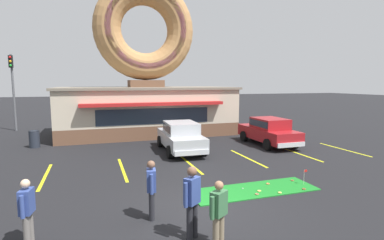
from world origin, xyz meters
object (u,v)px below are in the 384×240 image
(car_red, at_px, (269,130))
(pedestrian_blue_sweater_man, at_px, (192,199))
(car_silver, at_px, (181,135))
(putting_flag_pin, at_px, (305,173))
(golf_ball, at_px, (243,188))
(pedestrian_hooded_kid, at_px, (27,209))
(trash_bin, at_px, (34,139))
(traffic_light_pole, at_px, (13,82))
(pedestrian_clipboard_woman, at_px, (151,187))
(pedestrian_leather_jacket_man, at_px, (219,211))

(car_red, xyz_separation_m, pedestrian_blue_sweater_man, (-7.76, -8.82, 0.11))
(car_silver, bearing_deg, putting_flag_pin, -67.41)
(golf_ball, bearing_deg, pedestrian_hooded_kid, -165.70)
(car_silver, bearing_deg, car_red, 0.42)
(pedestrian_blue_sweater_man, distance_m, trash_bin, 13.49)
(car_red, distance_m, pedestrian_hooded_kid, 13.87)
(car_red, bearing_deg, golf_ball, -128.76)
(pedestrian_blue_sweater_man, bearing_deg, golf_ball, 42.99)
(car_silver, relative_size, traffic_light_pole, 0.80)
(car_silver, distance_m, traffic_light_pole, 15.03)
(car_silver, xyz_separation_m, pedestrian_clipboard_woman, (-3.01, -7.47, 0.02))
(car_silver, height_order, pedestrian_leather_jacket_man, car_silver)
(pedestrian_leather_jacket_man, bearing_deg, golf_ball, 53.73)
(pedestrian_hooded_kid, height_order, trash_bin, pedestrian_hooded_kid)
(putting_flag_pin, bearing_deg, pedestrian_leather_jacket_man, -148.76)
(car_red, bearing_deg, car_silver, -179.58)
(pedestrian_clipboard_woman, distance_m, trash_bin, 12.00)
(pedestrian_hooded_kid, xyz_separation_m, pedestrian_clipboard_woman, (2.90, 0.42, 0.05))
(pedestrian_hooded_kid, bearing_deg, traffic_light_pole, 102.59)
(pedestrian_leather_jacket_man, relative_size, trash_bin, 1.58)
(car_red, relative_size, pedestrian_blue_sweater_man, 2.61)
(pedestrian_blue_sweater_man, xyz_separation_m, pedestrian_leather_jacket_man, (0.43, -0.56, -0.13))
(traffic_light_pole, bearing_deg, car_red, -34.63)
(pedestrian_clipboard_woman, height_order, traffic_light_pole, traffic_light_pole)
(car_silver, xyz_separation_m, car_red, (5.46, 0.04, 0.00))
(car_silver, relative_size, pedestrian_hooded_kid, 2.99)
(car_silver, relative_size, pedestrian_clipboard_woman, 2.85)
(car_silver, bearing_deg, golf_ball, -86.52)
(car_red, relative_size, pedestrian_clipboard_woman, 2.82)
(pedestrian_hooded_kid, bearing_deg, pedestrian_blue_sweater_man, -13.86)
(golf_ball, relative_size, putting_flag_pin, 0.08)
(golf_ball, distance_m, car_silver, 6.35)
(putting_flag_pin, bearing_deg, car_red, 67.52)
(traffic_light_pole, bearing_deg, pedestrian_hooded_kid, -77.41)
(pedestrian_hooded_kid, bearing_deg, trash_bin, 98.52)
(golf_ball, bearing_deg, trash_bin, 129.06)
(golf_ball, distance_m, pedestrian_hooded_kid, 6.55)
(car_silver, distance_m, pedestrian_clipboard_woman, 8.06)
(car_red, distance_m, trash_bin, 13.58)
(car_red, height_order, pedestrian_clipboard_woman, pedestrian_clipboard_woman)
(car_silver, distance_m, trash_bin, 8.45)
(pedestrian_clipboard_woman, bearing_deg, car_red, 41.56)
(car_silver, height_order, pedestrian_clipboard_woman, pedestrian_clipboard_woman)
(putting_flag_pin, distance_m, pedestrian_leather_jacket_man, 5.39)
(putting_flag_pin, relative_size, pedestrian_hooded_kid, 0.36)
(trash_bin, bearing_deg, golf_ball, -50.94)
(pedestrian_blue_sweater_man, relative_size, trash_bin, 1.80)
(car_red, relative_size, pedestrian_hooded_kid, 2.95)
(car_red, xyz_separation_m, pedestrian_clipboard_woman, (-8.47, -7.51, 0.02))
(car_silver, relative_size, pedestrian_blue_sweater_man, 2.64)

